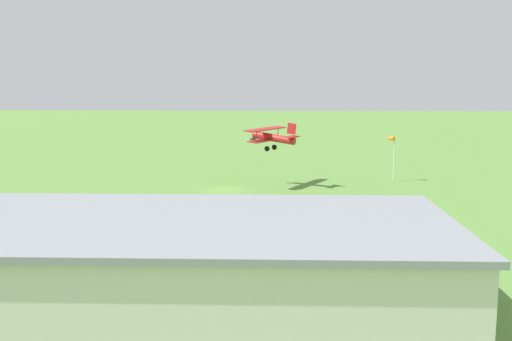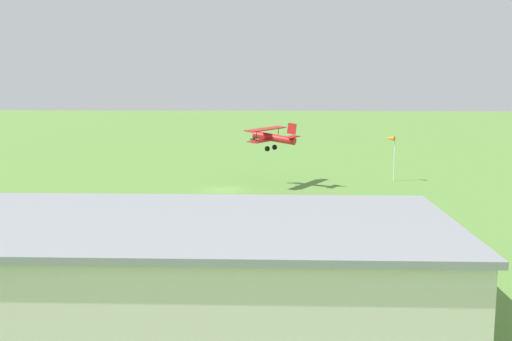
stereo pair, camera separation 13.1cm
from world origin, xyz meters
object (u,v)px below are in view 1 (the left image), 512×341
(biplane, at_px, (272,137))
(windsock, at_px, (390,141))
(hangar, at_px, (189,268))
(person_beside_truck, at_px, (267,223))
(person_crossing_taxiway, at_px, (165,225))
(person_near_hangar_door, at_px, (53,220))
(car_yellow, at_px, (67,236))
(car_black, at_px, (387,242))
(person_walking_on_apron, at_px, (126,235))

(biplane, relative_size, windsock, 1.46)
(hangar, xyz_separation_m, person_beside_truck, (-3.54, -18.50, -1.93))
(person_beside_truck, height_order, person_crossing_taxiway, person_crossing_taxiway)
(person_near_hangar_door, xyz_separation_m, person_crossing_taxiway, (-10.08, 1.60, 0.08))
(person_beside_truck, bearing_deg, car_yellow, 18.80)
(person_near_hangar_door, bearing_deg, person_crossing_taxiway, 170.95)
(car_black, distance_m, car_yellow, 24.48)
(hangar, distance_m, windsock, 49.40)
(person_walking_on_apron, bearing_deg, person_crossing_taxiway, -125.22)
(person_crossing_taxiway, bearing_deg, person_beside_truck, -169.33)
(car_yellow, xyz_separation_m, windsock, (-30.19, -32.48, 4.28))
(person_near_hangar_door, bearing_deg, person_beside_truck, 179.91)
(person_near_hangar_door, distance_m, windsock, 43.25)
(biplane, height_order, person_near_hangar_door, biplane)
(car_black, height_order, person_walking_on_apron, person_walking_on_apron)
(person_near_hangar_door, relative_size, person_beside_truck, 1.00)
(hangar, bearing_deg, biplane, -94.70)
(car_black, relative_size, windsock, 0.82)
(biplane, bearing_deg, hangar, 85.30)
(person_walking_on_apron, bearing_deg, windsock, -128.49)
(person_near_hangar_door, bearing_deg, person_walking_on_apron, 146.98)
(windsock, bearing_deg, person_near_hangar_door, 39.27)
(person_beside_truck, relative_size, person_walking_on_apron, 0.89)
(biplane, distance_m, person_walking_on_apron, 30.05)
(person_near_hangar_door, bearing_deg, biplane, -128.91)
(biplane, height_order, car_black, biplane)
(car_black, distance_m, windsock, 33.74)
(hangar, xyz_separation_m, biplane, (-3.39, -41.18, 3.35))
(biplane, relative_size, person_crossing_taxiway, 4.99)
(person_walking_on_apron, distance_m, windsock, 41.40)
(car_yellow, distance_m, person_beside_truck, 16.17)
(person_walking_on_apron, height_order, windsock, windsock)
(person_crossing_taxiway, distance_m, windsock, 37.29)
(biplane, xyz_separation_m, person_beside_truck, (-0.15, 22.68, -5.29))
(car_yellow, relative_size, person_walking_on_apron, 2.53)
(person_near_hangar_door, distance_m, person_crossing_taxiway, 10.20)
(person_near_hangar_door, relative_size, person_crossing_taxiway, 0.91)
(car_yellow, xyz_separation_m, person_walking_on_apron, (-4.56, -0.25, 0.04))
(hangar, height_order, car_yellow, hangar)
(car_yellow, height_order, person_beside_truck, car_yellow)
(car_yellow, bearing_deg, person_beside_truck, -161.20)
(person_beside_truck, xyz_separation_m, person_crossing_taxiway, (8.36, 1.57, 0.08))
(car_yellow, xyz_separation_m, person_near_hangar_door, (3.13, -5.24, -0.07))
(car_black, xyz_separation_m, car_yellow, (24.47, -0.49, 0.01))
(car_yellow, bearing_deg, biplane, -118.52)
(person_beside_truck, distance_m, windsock, 31.37)
(person_near_hangar_door, xyz_separation_m, windsock, (-33.32, -27.24, 4.35))
(person_beside_truck, height_order, windsock, windsock)
(car_black, relative_size, person_walking_on_apron, 2.75)
(car_black, relative_size, person_near_hangar_door, 3.09)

